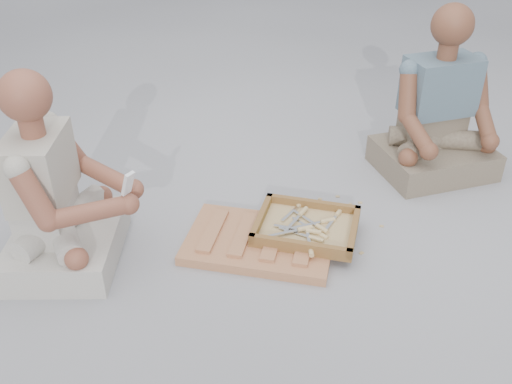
% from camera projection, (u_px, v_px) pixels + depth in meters
% --- Properties ---
extents(ground, '(60.00, 60.00, 0.00)m').
position_uv_depth(ground, '(258.00, 272.00, 2.46)').
color(ground, '#A4A4AA').
rests_on(ground, ground).
extents(carved_panel, '(0.66, 0.44, 0.04)m').
position_uv_depth(carved_panel, '(260.00, 242.00, 2.60)').
color(carved_panel, '#9A613B').
rests_on(carved_panel, ground).
extents(tool_tray, '(0.47, 0.38, 0.06)m').
position_uv_depth(tool_tray, '(306.00, 227.00, 2.63)').
color(tool_tray, brown).
rests_on(tool_tray, carved_panel).
extents(chisel_0, '(0.08, 0.21, 0.02)m').
position_uv_depth(chisel_0, '(301.00, 214.00, 2.69)').
color(chisel_0, silver).
rests_on(chisel_0, tool_tray).
extents(chisel_1, '(0.07, 0.22, 0.02)m').
position_uv_depth(chisel_1, '(310.00, 247.00, 2.48)').
color(chisel_1, silver).
rests_on(chisel_1, tool_tray).
extents(chisel_2, '(0.20, 0.13, 0.02)m').
position_uv_depth(chisel_2, '(300.00, 229.00, 2.59)').
color(chisel_2, silver).
rests_on(chisel_2, tool_tray).
extents(chisel_3, '(0.18, 0.15, 0.02)m').
position_uv_depth(chisel_3, '(319.00, 227.00, 2.61)').
color(chisel_3, silver).
rests_on(chisel_3, tool_tray).
extents(chisel_4, '(0.10, 0.21, 0.02)m').
position_uv_depth(chisel_4, '(300.00, 205.00, 2.77)').
color(chisel_4, silver).
rests_on(chisel_4, tool_tray).
extents(chisel_5, '(0.19, 0.14, 0.02)m').
position_uv_depth(chisel_5, '(318.00, 233.00, 2.58)').
color(chisel_5, silver).
rests_on(chisel_5, tool_tray).
extents(chisel_6, '(0.22, 0.08, 0.02)m').
position_uv_depth(chisel_6, '(312.00, 238.00, 2.54)').
color(chisel_6, silver).
rests_on(chisel_6, tool_tray).
extents(chisel_7, '(0.08, 0.22, 0.02)m').
position_uv_depth(chisel_7, '(337.00, 214.00, 2.70)').
color(chisel_7, silver).
rests_on(chisel_7, tool_tray).
extents(chisel_8, '(0.20, 0.13, 0.02)m').
position_uv_depth(chisel_8, '(323.00, 222.00, 2.65)').
color(chisel_8, silver).
rests_on(chisel_8, tool_tray).
extents(chisel_9, '(0.22, 0.03, 0.02)m').
position_uv_depth(chisel_9, '(309.00, 231.00, 2.58)').
color(chisel_9, silver).
rests_on(chisel_9, tool_tray).
extents(wood_chip_0, '(0.02, 0.02, 0.00)m').
position_uv_depth(wood_chip_0, '(325.00, 222.00, 2.77)').
color(wood_chip_0, tan).
rests_on(wood_chip_0, ground).
extents(wood_chip_1, '(0.02, 0.02, 0.00)m').
position_uv_depth(wood_chip_1, '(317.00, 250.00, 2.58)').
color(wood_chip_1, tan).
rests_on(wood_chip_1, ground).
extents(wood_chip_2, '(0.02, 0.02, 0.00)m').
position_uv_depth(wood_chip_2, '(284.00, 225.00, 2.75)').
color(wood_chip_2, tan).
rests_on(wood_chip_2, ground).
extents(wood_chip_3, '(0.02, 0.02, 0.00)m').
position_uv_depth(wood_chip_3, '(285.00, 240.00, 2.65)').
color(wood_chip_3, tan).
rests_on(wood_chip_3, ground).
extents(wood_chip_4, '(0.02, 0.02, 0.00)m').
position_uv_depth(wood_chip_4, '(338.00, 196.00, 2.96)').
color(wood_chip_4, tan).
rests_on(wood_chip_4, ground).
extents(wood_chip_5, '(0.02, 0.02, 0.00)m').
position_uv_depth(wood_chip_5, '(362.00, 253.00, 2.56)').
color(wood_chip_5, tan).
rests_on(wood_chip_5, ground).
extents(wood_chip_6, '(0.02, 0.02, 0.00)m').
position_uv_depth(wood_chip_6, '(360.00, 203.00, 2.91)').
color(wood_chip_6, tan).
rests_on(wood_chip_6, ground).
extents(wood_chip_7, '(0.02, 0.02, 0.00)m').
position_uv_depth(wood_chip_7, '(346.00, 230.00, 2.72)').
color(wood_chip_7, tan).
rests_on(wood_chip_7, ground).
extents(wood_chip_8, '(0.02, 0.02, 0.00)m').
position_uv_depth(wood_chip_8, '(350.00, 204.00, 2.90)').
color(wood_chip_8, tan).
rests_on(wood_chip_8, ground).
extents(wood_chip_9, '(0.02, 0.02, 0.00)m').
position_uv_depth(wood_chip_9, '(382.00, 226.00, 2.74)').
color(wood_chip_9, tan).
rests_on(wood_chip_9, ground).
extents(wood_chip_10, '(0.02, 0.02, 0.00)m').
position_uv_depth(wood_chip_10, '(320.00, 199.00, 2.94)').
color(wood_chip_10, tan).
rests_on(wood_chip_10, ground).
extents(craftsman, '(0.64, 0.64, 0.87)m').
position_uv_depth(craftsman, '(57.00, 201.00, 2.39)').
color(craftsman, '#B8B4AA').
rests_on(craftsman, ground).
extents(companion, '(0.74, 0.69, 0.91)m').
position_uv_depth(companion, '(438.00, 120.00, 3.05)').
color(companion, '#7E725A').
rests_on(companion, ground).
extents(mobile_phone, '(0.06, 0.06, 0.11)m').
position_uv_depth(mobile_phone, '(128.00, 183.00, 2.28)').
color(mobile_phone, silver).
rests_on(mobile_phone, craftsman).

